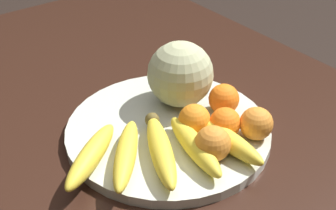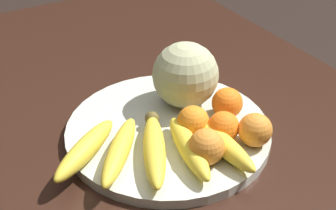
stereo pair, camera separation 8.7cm
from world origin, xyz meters
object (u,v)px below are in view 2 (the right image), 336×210
kitchen_table (153,183)px  orange_mid_center (206,147)px  banana_bunch (154,148)px  orange_back_left (226,102)px  fruit_bowl (168,130)px  orange_front_left (224,127)px  orange_front_right (255,130)px  orange_back_right (193,122)px  melon (185,75)px

kitchen_table → orange_mid_center: size_ratio=24.86×
banana_bunch → orange_mid_center: (-0.06, -0.07, 0.01)m
kitchen_table → orange_back_left: size_ratio=26.05×
fruit_bowl → orange_back_left: bearing=-101.4°
orange_front_left → orange_front_right: 0.06m
banana_bunch → orange_back_right: bearing=127.6°
orange_back_left → orange_back_right: 0.09m
orange_front_right → orange_back_left: 0.10m
melon → banana_bunch: (-0.12, 0.14, -0.05)m
melon → orange_mid_center: size_ratio=2.08×
kitchen_table → fruit_bowl: (0.03, -0.05, 0.09)m
orange_front_left → orange_mid_center: orange_mid_center is taller
orange_back_left → banana_bunch: bearing=102.3°
melon → banana_bunch: 0.19m
banana_bunch → orange_mid_center: size_ratio=4.99×
orange_mid_center → orange_back_left: orange_mid_center is taller
melon → orange_front_right: 0.18m
fruit_bowl → orange_back_right: bearing=-149.1°
kitchen_table → orange_back_right: 0.15m
fruit_bowl → orange_mid_center: size_ratio=6.14×
orange_mid_center → kitchen_table: bearing=30.6°
melon → banana_bunch: melon is taller
kitchen_table → orange_back_left: (0.00, -0.17, 0.13)m
orange_front_left → banana_bunch: bearing=80.6°
kitchen_table → orange_back_right: orange_back_right is taller
kitchen_table → orange_front_left: bearing=-116.7°
orange_back_right → melon: bearing=-24.2°
banana_bunch → orange_front_right: size_ratio=5.14×
orange_front_left → fruit_bowl: bearing=38.0°
orange_front_right → orange_mid_center: size_ratio=0.97×
kitchen_table → banana_bunch: (-0.04, 0.02, 0.12)m
orange_mid_center → melon: bearing=-20.8°
orange_front_right → orange_back_left: size_ratio=1.02×
orange_front_left → orange_mid_center: bearing=119.2°
orange_back_right → kitchen_table: bearing=76.9°
fruit_bowl → melon: bearing=-53.4°
orange_back_left → orange_back_right: (-0.02, 0.09, -0.00)m
melon → banana_bunch: bearing=130.4°
melon → orange_back_right: 0.11m
orange_front_right → orange_back_right: (0.08, 0.08, -0.00)m
orange_front_right → orange_back_right: size_ratio=1.03×
fruit_bowl → orange_front_right: orange_front_right is taller
orange_front_right → fruit_bowl: bearing=41.3°
orange_front_left → orange_back_left: size_ratio=0.95×
kitchen_table → orange_mid_center: orange_mid_center is taller
kitchen_table → orange_front_right: orange_front_right is taller
banana_bunch → orange_front_right: bearing=97.3°
fruit_bowl → banana_bunch: (-0.06, 0.07, 0.03)m
orange_front_left → orange_front_right: (-0.04, -0.04, 0.00)m
orange_back_right → orange_back_left: bearing=-76.8°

